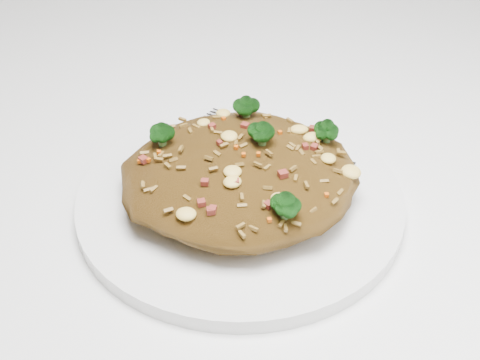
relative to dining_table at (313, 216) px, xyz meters
name	(u,v)px	position (x,y,z in m)	size (l,w,h in m)	color
dining_table	(313,216)	(0.00, 0.00, 0.00)	(1.20, 0.80, 0.75)	white
plate	(240,200)	(-0.09, -0.08, 0.10)	(0.28, 0.28, 0.01)	white
fried_rice	(240,168)	(-0.09, -0.08, 0.13)	(0.20, 0.18, 0.06)	brown
fork	(284,141)	(-0.04, -0.01, 0.11)	(0.13, 0.12, 0.00)	silver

